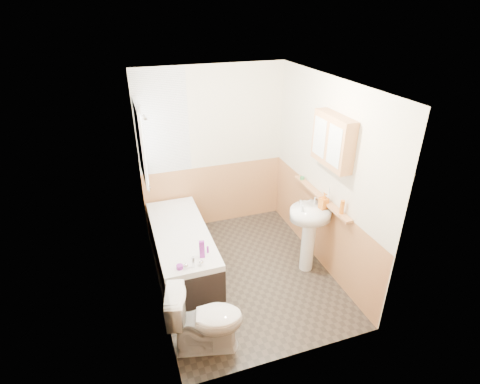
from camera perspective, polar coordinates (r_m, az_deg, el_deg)
name	(u,v)px	position (r m, az deg, el deg)	size (l,w,h in m)	color
floor	(244,273)	(5.15, 0.55, -12.20)	(2.80, 2.80, 0.00)	#2C261F
ceiling	(245,83)	(4.05, 0.72, 16.29)	(2.80, 2.80, 0.00)	white
wall_back	(213,150)	(5.69, -4.13, 6.41)	(2.20, 0.02, 2.50)	beige
wall_front	(298,259)	(3.36, 8.77, -10.07)	(2.20, 0.02, 2.50)	beige
wall_left	(150,205)	(4.26, -13.61, -1.89)	(0.02, 2.80, 2.50)	beige
wall_right	(326,177)	(4.90, 12.96, 2.20)	(0.02, 2.80, 2.50)	beige
wainscot_right	(319,227)	(5.25, 11.90, -5.26)	(0.01, 2.80, 1.00)	tan
wainscot_front	(291,320)	(3.87, 7.80, -18.75)	(2.20, 0.01, 1.00)	tan
wainscot_back	(215,195)	(5.98, -3.84, -0.39)	(2.20, 0.01, 1.00)	tan
tile_cladding_left	(152,204)	(4.26, -13.32, -1.85)	(0.01, 2.80, 2.50)	white
tile_return_back	(162,123)	(5.38, -11.83, 10.29)	(0.75, 0.01, 1.50)	white
window	(141,142)	(4.97, -14.86, 7.32)	(0.03, 0.79, 0.99)	white
bathtub	(182,247)	(5.18, -8.84, -8.27)	(0.70, 1.80, 0.69)	black
shower_riser	(144,141)	(4.70, -14.39, 7.53)	(0.10, 0.08, 1.16)	silver
toilet	(206,320)	(4.03, -5.22, -18.80)	(0.43, 0.77, 0.75)	white
sink	(310,226)	(4.93, 10.55, -5.17)	(0.55, 0.44, 1.05)	white
pine_shelf	(321,197)	(4.95, 12.20, -0.70)	(0.10, 1.32, 0.03)	tan
medicine_cabinet	(333,141)	(4.48, 13.97, 7.59)	(0.17, 0.67, 0.61)	tan
foam_can	(342,207)	(4.55, 15.29, -2.23)	(0.05, 0.05, 0.17)	orange
green_bottle	(329,193)	(4.76, 13.40, -0.21)	(0.05, 0.05, 0.24)	silver
black_jar	(302,178)	(5.34, 9.46, 2.12)	(0.06, 0.06, 0.04)	#388447
soap_bottle	(323,205)	(4.80, 12.58, -1.92)	(0.10, 0.22, 0.10)	orange
clear_bottle	(303,209)	(4.67, 9.51, -2.52)	(0.03, 0.03, 0.09)	silver
blue_gel	(202,249)	(4.46, -5.81, -8.68)	(0.06, 0.04, 0.23)	purple
cream_jar	(180,267)	(4.38, -9.18, -11.21)	(0.08, 0.08, 0.05)	purple
orange_bottle	(208,250)	(4.57, -4.94, -8.73)	(0.03, 0.03, 0.09)	purple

